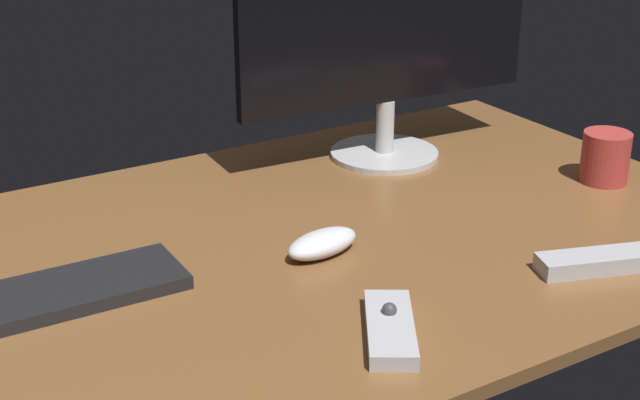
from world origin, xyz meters
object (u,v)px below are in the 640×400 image
coffee_mug (605,157)px  computer_mouse (322,243)px  keyboard (53,295)px  media_remote (390,328)px  tv_remote (605,261)px  monitor (388,19)px

coffee_mug → computer_mouse: bearing=179.1°
computer_mouse → coffee_mug: 55.47cm
keyboard → media_remote: size_ratio=2.07×
keyboard → media_remote: (32.09, -29.46, 0.13)cm
computer_mouse → tv_remote: size_ratio=0.61×
keyboard → media_remote: media_remote is taller
keyboard → coffee_mug: bearing=-3.2°
monitor → media_remote: 66.84cm
media_remote → keyboard: bearing=79.3°
monitor → tv_remote: bearing=-86.2°
computer_mouse → coffee_mug: size_ratio=1.35×
monitor → tv_remote: monitor is taller
computer_mouse → coffee_mug: coffee_mug is taller
monitor → keyboard: bearing=-158.2°
media_remote → tv_remote: size_ratio=0.86×
tv_remote → coffee_mug: coffee_mug is taller
monitor → media_remote: monitor is taller
monitor → computer_mouse: (-30.75, -28.47, -23.28)cm
monitor → coffee_mug: (24.65, -29.38, -20.70)cm
monitor → keyboard: 74.89cm
keyboard → tv_remote: 74.03cm
computer_mouse → media_remote: 23.41cm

